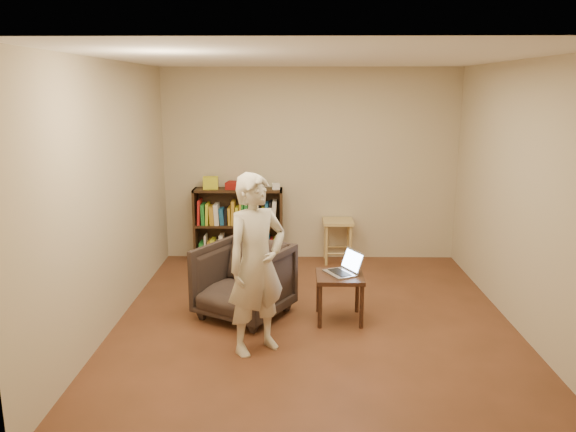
{
  "coord_description": "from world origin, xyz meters",
  "views": [
    {
      "loc": [
        -0.17,
        -5.34,
        2.33
      ],
      "look_at": [
        -0.27,
        0.35,
        1.03
      ],
      "focal_mm": 35.0,
      "sensor_mm": 36.0,
      "label": 1
    }
  ],
  "objects_px": {
    "stool": "(338,228)",
    "person": "(257,264)",
    "bookshelf": "(239,229)",
    "side_table": "(340,282)",
    "laptop": "(345,268)",
    "armchair": "(244,281)"
  },
  "relations": [
    {
      "from": "stool",
      "to": "person",
      "type": "bearing_deg",
      "value": -108.86
    },
    {
      "from": "bookshelf",
      "to": "side_table",
      "type": "height_order",
      "value": "bookshelf"
    },
    {
      "from": "stool",
      "to": "side_table",
      "type": "relative_size",
      "value": 1.21
    },
    {
      "from": "bookshelf",
      "to": "laptop",
      "type": "height_order",
      "value": "bookshelf"
    },
    {
      "from": "armchair",
      "to": "person",
      "type": "distance_m",
      "value": 0.91
    },
    {
      "from": "laptop",
      "to": "stool",
      "type": "bearing_deg",
      "value": 150.12
    },
    {
      "from": "person",
      "to": "armchair",
      "type": "bearing_deg",
      "value": 66.17
    },
    {
      "from": "stool",
      "to": "armchair",
      "type": "relative_size",
      "value": 0.7
    },
    {
      "from": "stool",
      "to": "person",
      "type": "xyz_separation_m",
      "value": [
        -0.91,
        -2.66,
        0.34
      ]
    },
    {
      "from": "armchair",
      "to": "person",
      "type": "relative_size",
      "value": 0.52
    },
    {
      "from": "bookshelf",
      "to": "armchair",
      "type": "relative_size",
      "value": 1.43
    },
    {
      "from": "armchair",
      "to": "side_table",
      "type": "height_order",
      "value": "armchair"
    },
    {
      "from": "bookshelf",
      "to": "side_table",
      "type": "xyz_separation_m",
      "value": [
        1.24,
        -2.04,
        -0.04
      ]
    },
    {
      "from": "armchair",
      "to": "person",
      "type": "xyz_separation_m",
      "value": [
        0.19,
        -0.78,
        0.43
      ]
    },
    {
      "from": "stool",
      "to": "side_table",
      "type": "bearing_deg",
      "value": -93.46
    },
    {
      "from": "person",
      "to": "bookshelf",
      "type": "bearing_deg",
      "value": 61.52
    },
    {
      "from": "bookshelf",
      "to": "side_table",
      "type": "distance_m",
      "value": 2.38
    },
    {
      "from": "side_table",
      "to": "person",
      "type": "xyz_separation_m",
      "value": [
        -0.79,
        -0.69,
        0.41
      ]
    },
    {
      "from": "side_table",
      "to": "armchair",
      "type": "bearing_deg",
      "value": 174.75
    },
    {
      "from": "armchair",
      "to": "laptop",
      "type": "xyz_separation_m",
      "value": [
        1.04,
        -0.04,
        0.16
      ]
    },
    {
      "from": "bookshelf",
      "to": "person",
      "type": "xyz_separation_m",
      "value": [
        0.45,
        -2.73,
        0.37
      ]
    },
    {
      "from": "armchair",
      "to": "bookshelf",
      "type": "bearing_deg",
      "value": 127.02
    }
  ]
}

